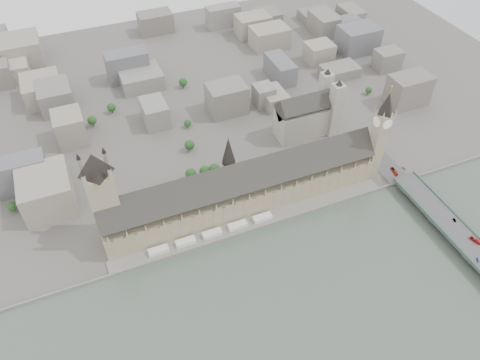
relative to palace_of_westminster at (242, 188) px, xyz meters
name	(u,v)px	position (x,y,z in m)	size (l,w,h in m)	color
ground	(249,218)	(0.00, -19.70, -22.71)	(900.00, 900.00, 0.00)	#595651
embankment_wall	(256,229)	(0.00, -34.70, -21.21)	(600.00, 1.50, 3.00)	slate
river_terrace	(253,223)	(0.00, -27.20, -21.71)	(270.00, 15.00, 2.00)	slate
terrace_tents	(212,233)	(-40.00, -26.70, -18.71)	(118.00, 7.00, 4.00)	white
palace_of_westminster	(242,188)	(0.00, 0.00, 0.00)	(265.00, 40.73, 55.44)	tan
elizabeth_tower	(380,130)	(138.00, -11.70, 35.38)	(17.00, 17.00, 107.50)	tan
victoria_tower	(103,195)	(-122.00, 6.30, 32.50)	(30.00, 30.00, 100.00)	tan
central_tower	(229,158)	(-10.00, 6.30, 35.21)	(13.00, 13.00, 48.00)	#998C69
westminster_bridge	(451,230)	(162.00, -107.20, -17.58)	(25.00, 325.00, 10.25)	#474749
westminster_abbey	(308,114)	(110.92, 75.30, 2.38)	(68.00, 36.00, 64.00)	#A29B92
city_skyline_inland	(173,73)	(0.00, 225.30, -3.71)	(720.00, 360.00, 38.00)	gray
park_trees	(217,175)	(-10.00, 40.30, -15.21)	(110.00, 30.00, 15.00)	#1F4719
red_bus_north	(394,172)	(155.06, -27.66, -10.86)	(2.69, 11.49, 3.20)	#B42A14
red_bus_south	(475,240)	(167.90, -127.76, -11.08)	(2.31, 9.89, 2.76)	red
car_blue	(478,260)	(155.47, -144.81, -11.75)	(1.67, 4.15, 1.41)	blue
car_silver	(454,220)	(167.80, -101.82, -11.78)	(1.43, 4.09, 1.35)	gray
car_approach	(404,169)	(167.60, -26.94, -11.83)	(1.76, 4.32, 1.25)	gray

